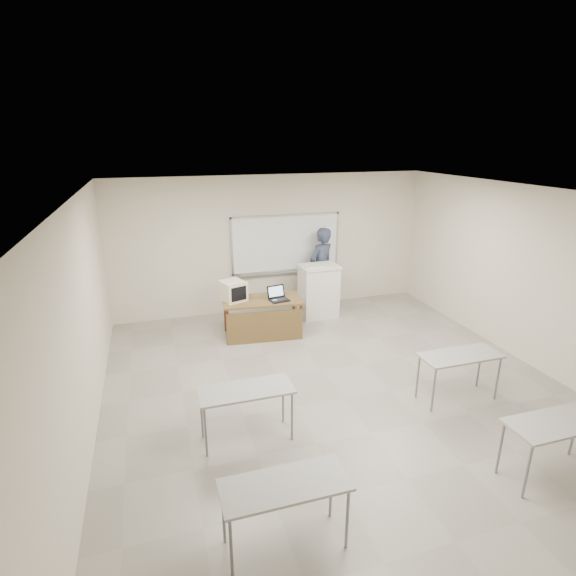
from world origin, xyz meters
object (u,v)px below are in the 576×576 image
object	(u,v)px
crt_monitor	(233,291)
laptop	(278,297)
keyboard	(314,267)
mouse	(275,301)
instructor_desk	(264,310)
podium	(318,291)
presenter	(321,269)
whiteboard	(286,244)

from	to	relation	value
crt_monitor	laptop	bearing A→B (deg)	-34.83
keyboard	mouse	bearing A→B (deg)	-146.07
instructor_desk	keyboard	bearing A→B (deg)	31.00
podium	keyboard	distance (m)	0.61
crt_monitor	presenter	bearing A→B (deg)	4.76
crt_monitor	mouse	world-z (taller)	crt_monitor
keyboard	presenter	xyz separation A→B (m)	(0.38, 0.59, -0.23)
mouse	podium	bearing A→B (deg)	44.73
podium	crt_monitor	bearing A→B (deg)	-167.87
mouse	whiteboard	bearing A→B (deg)	76.91
mouse	keyboard	size ratio (longest dim) A/B	0.27
instructor_desk	keyboard	world-z (taller)	keyboard
whiteboard	keyboard	xyz separation A→B (m)	(0.35, -0.89, -0.32)
whiteboard	keyboard	distance (m)	1.01
instructor_desk	podium	world-z (taller)	podium
instructor_desk	mouse	size ratio (longest dim) A/B	14.31
instructor_desk	mouse	distance (m)	0.31
podium	mouse	world-z (taller)	podium
podium	keyboard	size ratio (longest dim) A/B	2.90
keyboard	presenter	bearing A→B (deg)	58.17
laptop	presenter	size ratio (longest dim) A/B	0.19
whiteboard	laptop	bearing A→B (deg)	-112.28
laptop	keyboard	size ratio (longest dim) A/B	0.89
podium	keyboard	bearing A→B (deg)	-142.84
laptop	keyboard	distance (m)	1.19
laptop	mouse	xyz separation A→B (m)	(-0.10, -0.08, -0.04)
mouse	keyboard	bearing A→B (deg)	43.95
podium	instructor_desk	bearing A→B (deg)	-154.67
whiteboard	crt_monitor	world-z (taller)	whiteboard
whiteboard	crt_monitor	size ratio (longest dim) A/B	5.30
crt_monitor	keyboard	world-z (taller)	keyboard
crt_monitor	podium	bearing A→B (deg)	-4.90
crt_monitor	keyboard	distance (m)	1.86
whiteboard	presenter	bearing A→B (deg)	-22.29
instructor_desk	presenter	bearing A→B (deg)	41.52
crt_monitor	whiteboard	bearing A→B (deg)	21.91
whiteboard	instructor_desk	bearing A→B (deg)	-121.53
podium	laptop	size ratio (longest dim) A/B	3.25
whiteboard	mouse	size ratio (longest dim) A/B	23.19
podium	keyboard	xyz separation A→B (m)	(-0.15, -0.12, 0.58)
instructor_desk	laptop	xyz separation A→B (m)	(0.30, -0.01, 0.25)
mouse	keyboard	xyz separation A→B (m)	(1.06, 0.68, 0.39)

